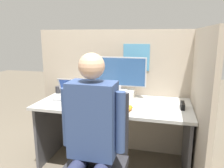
{
  "coord_description": "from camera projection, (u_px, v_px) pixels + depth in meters",
  "views": [
    {
      "loc": [
        0.54,
        -1.82,
        1.46
      ],
      "look_at": [
        0.03,
        0.19,
        0.99
      ],
      "focal_mm": 35.0,
      "sensor_mm": 36.0,
      "label": 1
    }
  ],
  "objects": [
    {
      "name": "cubicle_panel_back",
      "position": [
        121.0,
        91.0,
        2.74
      ],
      "size": [
        2.13,
        0.05,
        1.52
      ],
      "color": "tan",
      "rests_on": "ground"
    },
    {
      "name": "cubicle_panel_right",
      "position": [
        197.0,
        109.0,
        2.09
      ],
      "size": [
        0.04,
        1.41,
        1.52
      ],
      "color": "tan",
      "rests_on": "ground"
    },
    {
      "name": "desk",
      "position": [
        114.0,
        118.0,
        2.4
      ],
      "size": [
        1.63,
        0.76,
        0.74
      ],
      "color": "#B7B7B2",
      "rests_on": "ground"
    },
    {
      "name": "paper_box",
      "position": [
        120.0,
        94.0,
        2.55
      ],
      "size": [
        0.33,
        0.25,
        0.09
      ],
      "color": "white",
      "rests_on": "desk"
    },
    {
      "name": "monitor",
      "position": [
        120.0,
        73.0,
        2.5
      ],
      "size": [
        0.6,
        0.18,
        0.38
      ],
      "color": "#B2B2B7",
      "rests_on": "paper_box"
    },
    {
      "name": "laptop",
      "position": [
        71.0,
        95.0,
        2.5
      ],
      "size": [
        0.35,
        0.23,
        0.23
      ],
      "color": "#99999E",
      "rests_on": "desk"
    },
    {
      "name": "mouse",
      "position": [
        83.0,
        104.0,
        2.24
      ],
      "size": [
        0.06,
        0.05,
        0.04
      ],
      "color": "black",
      "rests_on": "desk"
    },
    {
      "name": "stapler",
      "position": [
        183.0,
        105.0,
        2.18
      ],
      "size": [
        0.04,
        0.15,
        0.06
      ],
      "color": "black",
      "rests_on": "desk"
    },
    {
      "name": "carrot_toy",
      "position": [
        129.0,
        109.0,
        2.07
      ],
      "size": [
        0.05,
        0.15,
        0.05
      ],
      "color": "orange",
      "rests_on": "desk"
    },
    {
      "name": "office_chair",
      "position": [
        98.0,
        155.0,
        1.75
      ],
      "size": [
        0.52,
        0.56,
        1.01
      ],
      "color": "#2D2D33",
      "rests_on": "ground"
    },
    {
      "name": "person",
      "position": [
        90.0,
        135.0,
        1.54
      ],
      "size": [
        0.48,
        0.46,
        1.34
      ],
      "color": "#282D4C",
      "rests_on": "ground"
    },
    {
      "name": "pen_cup",
      "position": [
        59.0,
        90.0,
        2.75
      ],
      "size": [
        0.08,
        0.08,
        0.09
      ],
      "color": "#28282D",
      "rests_on": "desk"
    }
  ]
}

